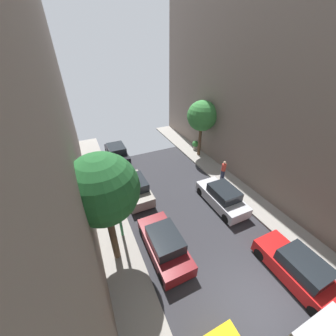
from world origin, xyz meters
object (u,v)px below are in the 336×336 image
object	(u,v)px
street_tree_1	(202,116)
parked_car_right_2	(222,197)
parked_car_left_3	(164,244)
parked_car_left_5	(117,153)
potted_plant_0	(195,145)
lamp_post	(115,193)
street_tree_0	(103,190)
pedestrian	(223,169)
parked_car_right_1	(299,270)
parked_car_left_4	(135,188)

from	to	relation	value
street_tree_1	parked_car_right_2	bearing A→B (deg)	-109.67
parked_car_left_3	parked_car_left_5	distance (m)	11.75
potted_plant_0	lamp_post	xyz separation A→B (m)	(-10.15, -8.04, 2.81)
parked_car_right_2	street_tree_0	world-z (taller)	street_tree_0
parked_car_left_5	parked_car_left_3	bearing A→B (deg)	-90.00
parked_car_left_5	pedestrian	xyz separation A→B (m)	(7.43, -7.44, 0.35)
street_tree_1	potted_plant_0	xyz separation A→B (m)	(0.33, 1.22, -3.57)
parked_car_right_1	street_tree_0	world-z (taller)	street_tree_0
parked_car_right_2	parked_car_left_3	bearing A→B (deg)	-161.32
parked_car_left_4	parked_car_left_5	distance (m)	6.25
potted_plant_0	street_tree_0	bearing A→B (deg)	-139.14
street_tree_1	lamp_post	world-z (taller)	street_tree_1
parked_car_right_2	street_tree_1	size ratio (longest dim) A/B	0.75
parked_car_left_5	pedestrian	distance (m)	10.52
parked_car_left_5	parked_car_right_1	distance (m)	16.79
potted_plant_0	parked_car_right_2	bearing A→B (deg)	-108.99
street_tree_1	potted_plant_0	bearing A→B (deg)	75.02
pedestrian	lamp_post	size ratio (longest dim) A/B	0.34
parked_car_right_1	street_tree_1	xyz separation A→B (m)	(2.52, 13.03, 3.54)
parked_car_left_5	potted_plant_0	world-z (taller)	parked_car_left_5
street_tree_0	street_tree_1	size ratio (longest dim) A/B	1.14
street_tree_0	parked_car_left_4	bearing A→B (deg)	61.92
parked_car_left_4	pedestrian	world-z (taller)	pedestrian
lamp_post	street_tree_0	bearing A→B (deg)	-115.75
parked_car_right_1	lamp_post	xyz separation A→B (m)	(-7.30, 6.21, 2.78)
pedestrian	potted_plant_0	xyz separation A→B (m)	(0.82, 5.79, -0.38)
parked_car_left_3	lamp_post	world-z (taller)	lamp_post
parked_car_left_4	parked_car_left_5	bearing A→B (deg)	90.00
pedestrian	lamp_post	xyz separation A→B (m)	(-9.33, -2.24, 2.43)
parked_car_left_5	parked_car_right_2	bearing A→B (deg)	-61.45
parked_car_right_2	street_tree_1	bearing A→B (deg)	70.33
parked_car_right_1	pedestrian	size ratio (longest dim) A/B	2.44
parked_car_left_4	lamp_post	world-z (taller)	lamp_post
parked_car_left_5	parked_car_right_2	size ratio (longest dim) A/B	1.00
street_tree_1	potted_plant_0	world-z (taller)	street_tree_1
parked_car_left_4	potted_plant_0	distance (m)	9.44
parked_car_right_1	parked_car_left_5	bearing A→B (deg)	108.76
pedestrian	street_tree_1	bearing A→B (deg)	83.84
parked_car_left_4	potted_plant_0	size ratio (longest dim) A/B	4.34
street_tree_0	street_tree_1	distance (m)	13.21
parked_car_right_2	street_tree_0	bearing A→B (deg)	-172.57
parked_car_left_3	street_tree_0	xyz separation A→B (m)	(-2.51, 0.79, 4.12)
street_tree_0	potted_plant_0	size ratio (longest dim) A/B	6.57
parked_car_right_2	pedestrian	xyz separation A→B (m)	(2.03, 2.48, 0.35)
parked_car_left_3	street_tree_1	size ratio (longest dim) A/B	0.75
parked_car_left_4	parked_car_right_2	bearing A→B (deg)	-34.25
parked_car_right_2	parked_car_left_4	bearing A→B (deg)	145.75
parked_car_left_5	parked_car_left_4	bearing A→B (deg)	-90.00
street_tree_0	parked_car_left_5	bearing A→B (deg)	77.09
parked_car_right_1	street_tree_0	xyz separation A→B (m)	(-7.91, 4.94, 4.12)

